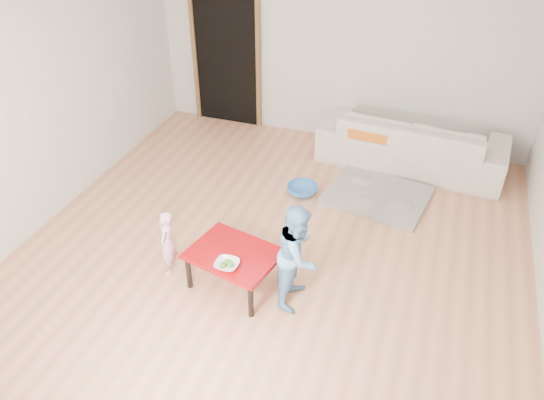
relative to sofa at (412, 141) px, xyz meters
The scene contains 13 objects.
floor 2.34m from the sofa, 117.76° to the right, with size 5.00×5.00×0.01m, color tan.
back_wall 1.52m from the sofa, 157.36° to the left, with size 5.00×0.02×2.60m, color silver.
left_wall 4.24m from the sofa, 150.20° to the right, with size 0.02×5.00×2.60m, color silver.
doorway 2.80m from the sofa, behind, with size 1.02×0.08×2.11m, color brown, non-canonical shape.
sofa is the anchor object (origin of this frame).
cushion 0.56m from the sofa, 158.67° to the right, with size 0.49×0.44×0.13m, color orange.
red_table 3.07m from the sofa, 114.11° to the right, with size 0.79×0.59×0.39m, color #9A080C, non-canonical shape.
bowl 3.24m from the sofa, 112.33° to the right, with size 0.21×0.21×0.05m, color white.
broccoli 3.24m from the sofa, 112.33° to the right, with size 0.12×0.12×0.06m, color #2D5919, non-canonical shape.
child_pink 3.42m from the sofa, 124.27° to the right, with size 0.25×0.16×0.68m, color pink.
child_blue 2.84m from the sofa, 103.40° to the right, with size 0.49×0.38×1.00m, color #69C1F3.
basin 1.59m from the sofa, 134.50° to the right, with size 0.36×0.36×0.11m, color #3376C0.
blanket 0.99m from the sofa, 105.25° to the right, with size 1.12×0.93×0.06m, color #A29D8F, non-canonical shape.
Camera 1 is at (1.36, -4.09, 3.48)m, focal length 35.00 mm.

